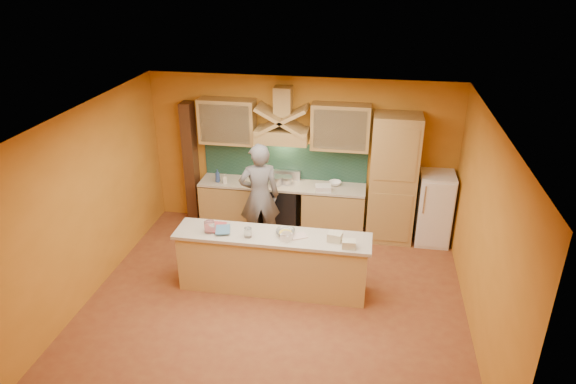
% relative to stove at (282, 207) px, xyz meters
% --- Properties ---
extents(floor, '(5.50, 5.00, 0.01)m').
position_rel_stove_xyz_m(floor, '(0.30, -2.20, -0.45)').
color(floor, brown).
rests_on(floor, ground).
extents(ceiling, '(5.50, 5.00, 0.01)m').
position_rel_stove_xyz_m(ceiling, '(0.30, -2.20, 2.35)').
color(ceiling, white).
rests_on(ceiling, wall_back).
extents(wall_back, '(5.50, 0.02, 2.80)m').
position_rel_stove_xyz_m(wall_back, '(0.30, 0.30, 0.95)').
color(wall_back, orange).
rests_on(wall_back, floor).
extents(wall_front, '(5.50, 0.02, 2.80)m').
position_rel_stove_xyz_m(wall_front, '(0.30, -4.70, 0.95)').
color(wall_front, orange).
rests_on(wall_front, floor).
extents(wall_left, '(0.02, 5.00, 2.80)m').
position_rel_stove_xyz_m(wall_left, '(-2.45, -2.20, 0.95)').
color(wall_left, orange).
rests_on(wall_left, floor).
extents(wall_right, '(0.02, 5.00, 2.80)m').
position_rel_stove_xyz_m(wall_right, '(3.05, -2.20, 0.95)').
color(wall_right, orange).
rests_on(wall_right, floor).
extents(base_cabinet_left, '(1.10, 0.60, 0.86)m').
position_rel_stove_xyz_m(base_cabinet_left, '(-0.95, 0.00, -0.02)').
color(base_cabinet_left, tan).
rests_on(base_cabinet_left, floor).
extents(base_cabinet_right, '(1.10, 0.60, 0.86)m').
position_rel_stove_xyz_m(base_cabinet_right, '(0.95, 0.00, -0.02)').
color(base_cabinet_right, tan).
rests_on(base_cabinet_right, floor).
extents(counter_top, '(3.00, 0.62, 0.04)m').
position_rel_stove_xyz_m(counter_top, '(-0.00, 0.00, 0.45)').
color(counter_top, '#B7AE9B').
rests_on(counter_top, base_cabinet_left).
extents(stove, '(0.60, 0.58, 0.90)m').
position_rel_stove_xyz_m(stove, '(0.00, 0.00, 0.00)').
color(stove, black).
rests_on(stove, floor).
extents(backsplash, '(3.00, 0.03, 0.70)m').
position_rel_stove_xyz_m(backsplash, '(-0.00, 0.28, 0.80)').
color(backsplash, '#19382E').
rests_on(backsplash, wall_back).
extents(range_hood, '(0.92, 0.50, 0.24)m').
position_rel_stove_xyz_m(range_hood, '(0.00, 0.05, 1.37)').
color(range_hood, tan).
rests_on(range_hood, wall_back).
extents(hood_chimney, '(0.30, 0.30, 0.50)m').
position_rel_stove_xyz_m(hood_chimney, '(0.00, 0.15, 1.95)').
color(hood_chimney, tan).
rests_on(hood_chimney, wall_back).
extents(upper_cabinet_left, '(1.00, 0.35, 0.80)m').
position_rel_stove_xyz_m(upper_cabinet_left, '(-1.00, 0.12, 1.55)').
color(upper_cabinet_left, tan).
rests_on(upper_cabinet_left, wall_back).
extents(upper_cabinet_right, '(1.00, 0.35, 0.80)m').
position_rel_stove_xyz_m(upper_cabinet_right, '(1.00, 0.12, 1.55)').
color(upper_cabinet_right, tan).
rests_on(upper_cabinet_right, wall_back).
extents(pantry_column, '(0.80, 0.60, 2.30)m').
position_rel_stove_xyz_m(pantry_column, '(1.95, 0.00, 0.70)').
color(pantry_column, tan).
rests_on(pantry_column, floor).
extents(fridge, '(0.58, 0.60, 1.30)m').
position_rel_stove_xyz_m(fridge, '(2.70, 0.00, 0.20)').
color(fridge, white).
rests_on(fridge, floor).
extents(trim_column_left, '(0.20, 0.30, 2.30)m').
position_rel_stove_xyz_m(trim_column_left, '(-1.75, 0.15, 0.70)').
color(trim_column_left, '#472816').
rests_on(trim_column_left, floor).
extents(island_body, '(2.80, 0.55, 0.88)m').
position_rel_stove_xyz_m(island_body, '(0.20, -1.90, -0.01)').
color(island_body, tan).
rests_on(island_body, floor).
extents(island_top, '(2.90, 0.62, 0.05)m').
position_rel_stove_xyz_m(island_top, '(0.20, -1.90, 0.47)').
color(island_top, '#B7AE9B').
rests_on(island_top, island_body).
extents(person, '(0.80, 0.64, 1.89)m').
position_rel_stove_xyz_m(person, '(-0.27, -0.65, 0.50)').
color(person, slate).
rests_on(person, floor).
extents(pot_large, '(0.30, 0.30, 0.14)m').
position_rel_stove_xyz_m(pot_large, '(-0.10, -0.03, 0.52)').
color(pot_large, silver).
rests_on(pot_large, stove).
extents(pot_small, '(0.19, 0.19, 0.12)m').
position_rel_stove_xyz_m(pot_small, '(0.09, 0.01, 0.51)').
color(pot_small, silver).
rests_on(pot_small, stove).
extents(soap_bottle_a, '(0.10, 0.10, 0.17)m').
position_rel_stove_xyz_m(soap_bottle_a, '(-1.02, -0.14, 0.56)').
color(soap_bottle_a, silver).
rests_on(soap_bottle_a, counter_top).
extents(soap_bottle_b, '(0.13, 0.13, 0.24)m').
position_rel_stove_xyz_m(soap_bottle_b, '(-1.17, -0.11, 0.59)').
color(soap_bottle_b, '#2F4781').
rests_on(soap_bottle_b, counter_top).
extents(bowl_back, '(0.26, 0.26, 0.07)m').
position_rel_stove_xyz_m(bowl_back, '(0.95, 0.10, 0.51)').
color(bowl_back, white).
rests_on(bowl_back, counter_top).
extents(dish_rack, '(0.30, 0.26, 0.10)m').
position_rel_stove_xyz_m(dish_rack, '(0.76, -0.17, 0.52)').
color(dish_rack, silver).
rests_on(dish_rack, counter_top).
extents(book_lower, '(0.26, 0.34, 0.03)m').
position_rel_stove_xyz_m(book_lower, '(-0.79, -1.86, 0.51)').
color(book_lower, '#AE3E3F').
rests_on(book_lower, island_top).
extents(book_upper, '(0.28, 0.33, 0.02)m').
position_rel_stove_xyz_m(book_upper, '(-0.64, -1.96, 0.53)').
color(book_upper, teal).
rests_on(book_upper, island_top).
extents(jar_large, '(0.17, 0.17, 0.17)m').
position_rel_stove_xyz_m(jar_large, '(-0.72, -1.97, 0.58)').
color(jar_large, white).
rests_on(jar_large, island_top).
extents(jar_small, '(0.14, 0.14, 0.14)m').
position_rel_stove_xyz_m(jar_small, '(-0.13, -2.02, 0.57)').
color(jar_small, white).
rests_on(jar_small, island_top).
extents(kitchen_scale, '(0.17, 0.17, 0.11)m').
position_rel_stove_xyz_m(kitchen_scale, '(0.43, -2.03, 0.55)').
color(kitchen_scale, white).
rests_on(kitchen_scale, island_top).
extents(mixing_bowl, '(0.28, 0.28, 0.07)m').
position_rel_stove_xyz_m(mixing_bowl, '(0.39, -1.85, 0.53)').
color(mixing_bowl, white).
rests_on(mixing_bowl, island_top).
extents(cloth, '(0.29, 0.26, 0.02)m').
position_rel_stove_xyz_m(cloth, '(0.59, -1.89, 0.50)').
color(cloth, beige).
rests_on(cloth, island_top).
extents(grocery_bag_a, '(0.22, 0.19, 0.13)m').
position_rel_stove_xyz_m(grocery_bag_a, '(1.12, -1.92, 0.56)').
color(grocery_bag_a, beige).
rests_on(grocery_bag_a, island_top).
extents(grocery_bag_b, '(0.20, 0.16, 0.11)m').
position_rel_stove_xyz_m(grocery_bag_b, '(1.33, -2.08, 0.55)').
color(grocery_bag_b, beige).
rests_on(grocery_bag_b, island_top).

